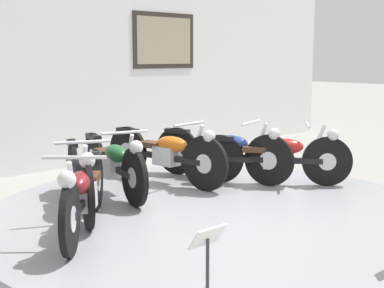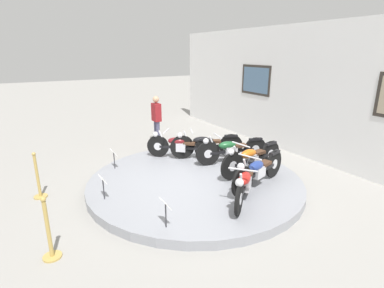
{
  "view_description": "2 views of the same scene",
  "coord_description": "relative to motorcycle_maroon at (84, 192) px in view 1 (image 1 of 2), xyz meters",
  "views": [
    {
      "loc": [
        -3.85,
        -3.89,
        1.78
      ],
      "look_at": [
        -0.01,
        0.37,
        0.85
      ],
      "focal_mm": 50.0,
      "sensor_mm": 36.0,
      "label": 1
    },
    {
      "loc": [
        5.56,
        -3.28,
        3.01
      ],
      "look_at": [
        -0.17,
        0.01,
        0.97
      ],
      "focal_mm": 28.0,
      "sensor_mm": 36.0,
      "label": 2
    }
  ],
  "objects": [
    {
      "name": "motorcycle_green",
      "position": [
        0.98,
        0.99,
        0.01
      ],
      "size": [
        0.61,
        1.95,
        0.79
      ],
      "color": "black",
      "rests_on": "display_platform"
    },
    {
      "name": "ground_plane",
      "position": [
        1.39,
        -0.33,
        -0.56
      ],
      "size": [
        60.0,
        60.0,
        0.0
      ],
      "primitive_type": "plane",
      "color": "gray"
    },
    {
      "name": "motorcycle_orange",
      "position": [
        1.79,
        0.99,
        0.02
      ],
      "size": [
        0.54,
        2.01,
        0.81
      ],
      "color": "black",
      "rests_on": "display_platform"
    },
    {
      "name": "motorcycle_red",
      "position": [
        2.78,
        0.0,
        0.0
      ],
      "size": [
        1.33,
        1.53,
        0.79
      ],
      "color": "black",
      "rests_on": "display_platform"
    },
    {
      "name": "motorcycle_black",
      "position": [
        0.32,
        0.62,
        0.02
      ],
      "size": [
        0.86,
        1.86,
        0.81
      ],
      "color": "black",
      "rests_on": "display_platform"
    },
    {
      "name": "motorcycle_maroon",
      "position": [
        0.0,
        0.0,
        0.0
      ],
      "size": [
        1.33,
        1.52,
        0.78
      ],
      "color": "black",
      "rests_on": "display_platform"
    },
    {
      "name": "display_platform",
      "position": [
        1.39,
        -0.33,
        -0.47
      ],
      "size": [
        4.92,
        4.92,
        0.19
      ],
      "primitive_type": "cylinder",
      "color": "gray",
      "rests_on": "ground_plane"
    },
    {
      "name": "motorcycle_blue",
      "position": [
        2.46,
        0.61,
        0.01
      ],
      "size": [
        0.73,
        1.92,
        0.8
      ],
      "color": "black",
      "rests_on": "display_platform"
    },
    {
      "name": "info_placard_front_left",
      "position": [
        -0.13,
        -1.79,
        -0.01
      ],
      "size": [
        0.26,
        0.11,
        0.51
      ],
      "color": "#333338",
      "rests_on": "display_platform"
    },
    {
      "name": "back_wall",
      "position": [
        1.39,
        3.58,
        1.34
      ],
      "size": [
        14.0,
        0.22,
        3.79
      ],
      "color": "white",
      "rests_on": "ground_plane"
    }
  ]
}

